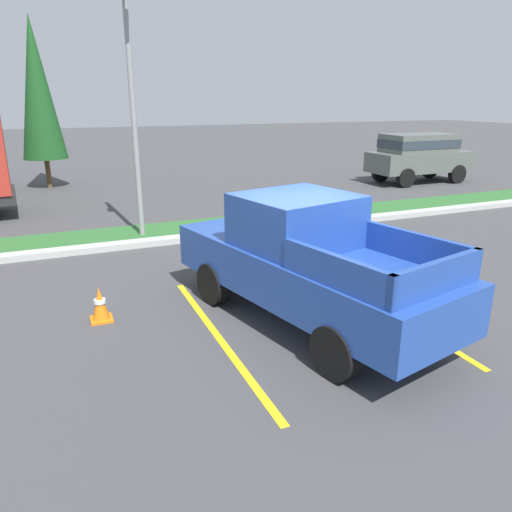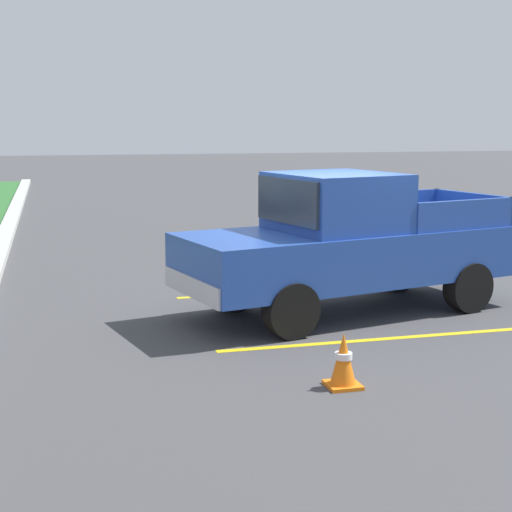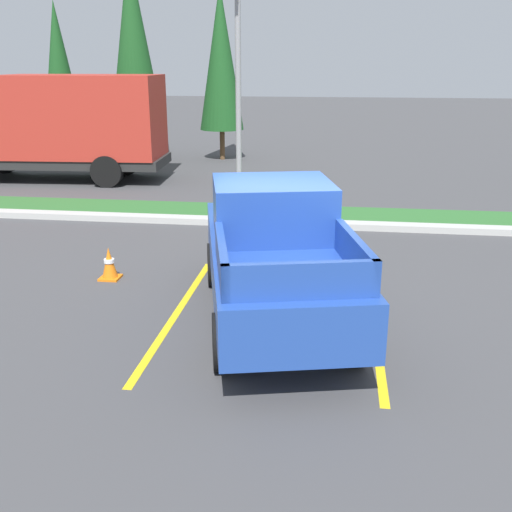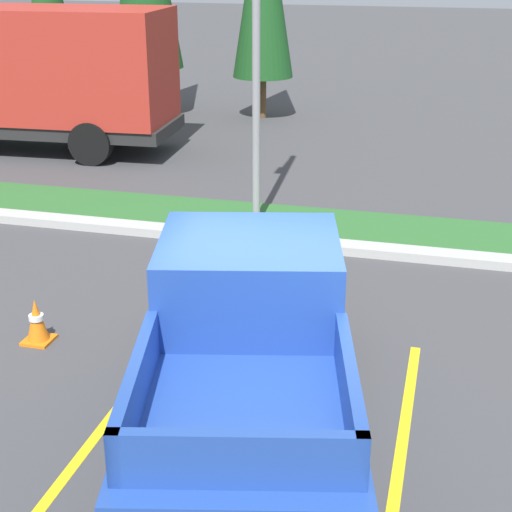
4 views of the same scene
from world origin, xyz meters
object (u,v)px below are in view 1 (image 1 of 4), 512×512
at_px(cypress_tree_center, 37,89).
at_px(traffic_cone, 100,304).
at_px(pickup_truck_main, 305,261).
at_px(suv_distant, 419,154).
at_px(street_light, 132,80).

height_order(cypress_tree_center, traffic_cone, cypress_tree_center).
distance_m(pickup_truck_main, suv_distant, 15.47).
height_order(pickup_truck_main, street_light, street_light).
xyz_separation_m(suv_distant, cypress_tree_center, (-15.06, 4.90, 2.69)).
distance_m(street_light, traffic_cone, 6.32).
bearing_deg(cypress_tree_center, pickup_truck_main, -76.37).
bearing_deg(suv_distant, pickup_truck_main, -137.00).
xyz_separation_m(street_light, cypress_tree_center, (-2.18, 9.30, -0.08)).
distance_m(pickup_truck_main, cypress_tree_center, 16.16).
relative_size(street_light, traffic_cone, 11.50).
relative_size(suv_distant, street_light, 0.67).
xyz_separation_m(suv_distant, traffic_cone, (-14.47, -9.26, -0.95)).
relative_size(suv_distant, cypress_tree_center, 0.69).
height_order(pickup_truck_main, cypress_tree_center, cypress_tree_center).
xyz_separation_m(street_light, traffic_cone, (-1.60, -4.86, -3.71)).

